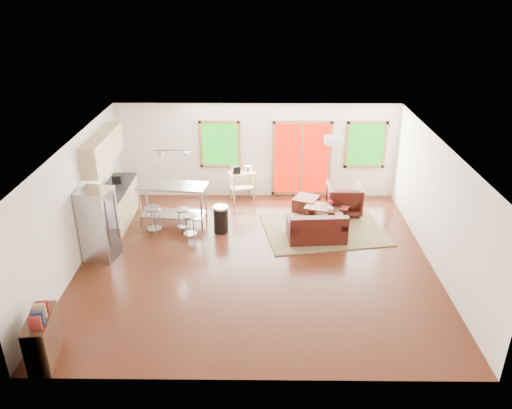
{
  "coord_description": "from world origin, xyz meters",
  "views": [
    {
      "loc": [
        0.1,
        -9.29,
        5.66
      ],
      "look_at": [
        0.0,
        0.3,
        1.2
      ],
      "focal_mm": 35.0,
      "sensor_mm": 36.0,
      "label": 1
    }
  ],
  "objects_px": {
    "refrigerator": "(99,225)",
    "island": "(173,197)",
    "ottoman": "(306,204)",
    "rug": "(323,228)",
    "armchair": "(344,197)",
    "coffee_table": "(324,208)",
    "kitchen_cart": "(241,176)",
    "loveseat": "(317,229)"
  },
  "relations": [
    {
      "from": "rug",
      "to": "ottoman",
      "type": "distance_m",
      "value": 1.09
    },
    {
      "from": "coffee_table",
      "to": "kitchen_cart",
      "type": "relative_size",
      "value": 1.03
    },
    {
      "from": "loveseat",
      "to": "kitchen_cart",
      "type": "bearing_deg",
      "value": 124.66
    },
    {
      "from": "loveseat",
      "to": "refrigerator",
      "type": "relative_size",
      "value": 0.86
    },
    {
      "from": "rug",
      "to": "island",
      "type": "bearing_deg",
      "value": 176.36
    },
    {
      "from": "ottoman",
      "to": "refrigerator",
      "type": "height_order",
      "value": "refrigerator"
    },
    {
      "from": "armchair",
      "to": "ottoman",
      "type": "relative_size",
      "value": 1.52
    },
    {
      "from": "loveseat",
      "to": "armchair",
      "type": "height_order",
      "value": "armchair"
    },
    {
      "from": "coffee_table",
      "to": "island",
      "type": "bearing_deg",
      "value": -175.72
    },
    {
      "from": "armchair",
      "to": "loveseat",
      "type": "bearing_deg",
      "value": 61.15
    },
    {
      "from": "loveseat",
      "to": "refrigerator",
      "type": "distance_m",
      "value": 4.84
    },
    {
      "from": "loveseat",
      "to": "ottoman",
      "type": "bearing_deg",
      "value": 90.26
    },
    {
      "from": "rug",
      "to": "coffee_table",
      "type": "bearing_deg",
      "value": 84.24
    },
    {
      "from": "rug",
      "to": "armchair",
      "type": "height_order",
      "value": "armchair"
    },
    {
      "from": "ottoman",
      "to": "island",
      "type": "height_order",
      "value": "island"
    },
    {
      "from": "ottoman",
      "to": "island",
      "type": "xyz_separation_m",
      "value": [
        -3.31,
        -0.79,
        0.53
      ]
    },
    {
      "from": "refrigerator",
      "to": "kitchen_cart",
      "type": "distance_m",
      "value": 4.25
    },
    {
      "from": "refrigerator",
      "to": "island",
      "type": "distance_m",
      "value": 2.07
    },
    {
      "from": "armchair",
      "to": "kitchen_cart",
      "type": "xyz_separation_m",
      "value": [
        -2.66,
        0.79,
        0.25
      ]
    },
    {
      "from": "loveseat",
      "to": "coffee_table",
      "type": "distance_m",
      "value": 1.1
    },
    {
      "from": "ottoman",
      "to": "rug",
      "type": "bearing_deg",
      "value": -70.86
    },
    {
      "from": "refrigerator",
      "to": "kitchen_cart",
      "type": "bearing_deg",
      "value": 57.08
    },
    {
      "from": "rug",
      "to": "armchair",
      "type": "bearing_deg",
      "value": 56.33
    },
    {
      "from": "kitchen_cart",
      "to": "island",
      "type": "bearing_deg",
      "value": -137.44
    },
    {
      "from": "armchair",
      "to": "kitchen_cart",
      "type": "bearing_deg",
      "value": -15.61
    },
    {
      "from": "ottoman",
      "to": "island",
      "type": "distance_m",
      "value": 3.44
    },
    {
      "from": "loveseat",
      "to": "armchair",
      "type": "relative_size",
      "value": 1.57
    },
    {
      "from": "loveseat",
      "to": "island",
      "type": "height_order",
      "value": "island"
    },
    {
      "from": "refrigerator",
      "to": "island",
      "type": "xyz_separation_m",
      "value": [
        1.31,
        1.6,
        -0.08
      ]
    },
    {
      "from": "coffee_table",
      "to": "ottoman",
      "type": "height_order",
      "value": "ottoman"
    },
    {
      "from": "coffee_table",
      "to": "ottoman",
      "type": "bearing_deg",
      "value": 128.62
    },
    {
      "from": "coffee_table",
      "to": "island",
      "type": "distance_m",
      "value": 3.75
    },
    {
      "from": "refrigerator",
      "to": "kitchen_cart",
      "type": "relative_size",
      "value": 1.6
    },
    {
      "from": "coffee_table",
      "to": "refrigerator",
      "type": "distance_m",
      "value": 5.39
    },
    {
      "from": "rug",
      "to": "kitchen_cart",
      "type": "distance_m",
      "value": 2.76
    },
    {
      "from": "refrigerator",
      "to": "island",
      "type": "height_order",
      "value": "refrigerator"
    },
    {
      "from": "rug",
      "to": "loveseat",
      "type": "distance_m",
      "value": 0.65
    },
    {
      "from": "armchair",
      "to": "refrigerator",
      "type": "relative_size",
      "value": 0.55
    },
    {
      "from": "ottoman",
      "to": "kitchen_cart",
      "type": "height_order",
      "value": "kitchen_cart"
    },
    {
      "from": "ottoman",
      "to": "refrigerator",
      "type": "relative_size",
      "value": 0.36
    },
    {
      "from": "loveseat",
      "to": "kitchen_cart",
      "type": "distance_m",
      "value": 2.93
    },
    {
      "from": "ottoman",
      "to": "island",
      "type": "bearing_deg",
      "value": -166.65
    }
  ]
}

